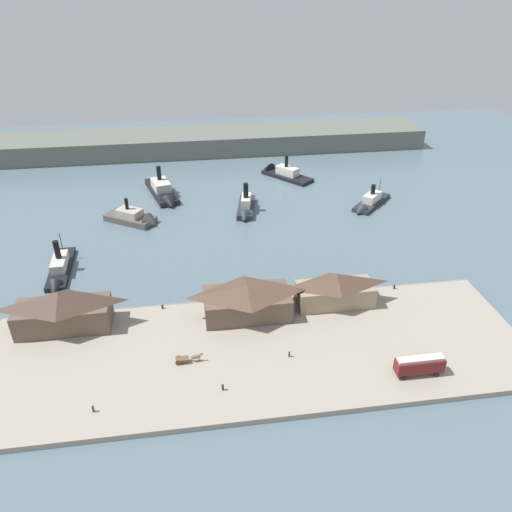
{
  "coord_description": "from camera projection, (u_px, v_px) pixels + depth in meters",
  "views": [
    {
      "loc": [
        -11.96,
        -98.88,
        68.56
      ],
      "look_at": [
        4.51,
        13.98,
        2.0
      ],
      "focal_mm": 34.88,
      "sensor_mm": 36.0,
      "label": 1
    }
  ],
  "objects": [
    {
      "name": "ground_plane",
      "position": [
        246.0,
        293.0,
        120.56
      ],
      "size": [
        320.0,
        320.0,
        0.0
      ],
      "primitive_type": "plane",
      "color": "slate"
    },
    {
      "name": "quay_promenade",
      "position": [
        260.0,
        351.0,
        101.45
      ],
      "size": [
        110.0,
        36.0,
        1.2
      ],
      "primitive_type": "cube",
      "color": "#9E9384",
      "rests_on": "ground"
    },
    {
      "name": "seawall_edge",
      "position": [
        248.0,
        300.0,
        117.23
      ],
      "size": [
        110.0,
        0.8,
        1.0
      ],
      "primitive_type": "cube",
      "color": "gray",
      "rests_on": "ground"
    },
    {
      "name": "ferry_shed_customs_shed",
      "position": [
        62.0,
        309.0,
        104.98
      ],
      "size": [
        19.93,
        8.51,
        9.24
      ],
      "color": "brown",
      "rests_on": "quay_promenade"
    },
    {
      "name": "ferry_shed_central_terminal",
      "position": [
        247.0,
        300.0,
        109.51
      ],
      "size": [
        19.26,
        10.35,
        7.63
      ],
      "color": "brown",
      "rests_on": "quay_promenade"
    },
    {
      "name": "ferry_shed_west_terminal",
      "position": [
        335.0,
        288.0,
        112.89
      ],
      "size": [
        17.83,
        7.53,
        8.07
      ],
      "color": "#998466",
      "rests_on": "quay_promenade"
    },
    {
      "name": "street_tram",
      "position": [
        420.0,
        364.0,
        93.79
      ],
      "size": [
        9.34,
        2.64,
        4.05
      ],
      "color": "maroon",
      "rests_on": "quay_promenade"
    },
    {
      "name": "horse_cart",
      "position": [
        188.0,
        358.0,
        97.41
      ],
      "size": [
        5.47,
        1.48,
        1.87
      ],
      "color": "brown",
      "rests_on": "quay_promenade"
    },
    {
      "name": "pedestrian_walking_west",
      "position": [
        223.0,
        387.0,
        91.03
      ],
      "size": [
        0.4,
        0.4,
        1.61
      ],
      "color": "#232328",
      "rests_on": "quay_promenade"
    },
    {
      "name": "pedestrian_walking_east",
      "position": [
        289.0,
        354.0,
        98.84
      ],
      "size": [
        0.37,
        0.37,
        1.51
      ],
      "color": "#4C3D33",
      "rests_on": "quay_promenade"
    },
    {
      "name": "pedestrian_near_east_shed",
      "position": [
        93.0,
        409.0,
        86.57
      ],
      "size": [
        0.4,
        0.4,
        1.62
      ],
      "color": "#4C3D33",
      "rests_on": "quay_promenade"
    },
    {
      "name": "mooring_post_center_west",
      "position": [
        162.0,
        307.0,
        112.96
      ],
      "size": [
        0.44,
        0.44,
        0.9
      ],
      "primitive_type": "cylinder",
      "color": "black",
      "rests_on": "quay_promenade"
    },
    {
      "name": "mooring_post_west",
      "position": [
        394.0,
        287.0,
        119.93
      ],
      "size": [
        0.44,
        0.44,
        0.9
      ],
      "primitive_type": "cylinder",
      "color": "black",
      "rests_on": "quay_promenade"
    },
    {
      "name": "ferry_approaching_west",
      "position": [
        164.0,
        193.0,
        169.86
      ],
      "size": [
        12.72,
        26.19,
        11.68
      ],
      "color": "black",
      "rests_on": "ground"
    },
    {
      "name": "ferry_moored_west",
      "position": [
        136.0,
        219.0,
        152.99
      ],
      "size": [
        17.81,
        14.71,
        9.68
      ],
      "color": "#514C47",
      "rests_on": "ground"
    },
    {
      "name": "ferry_moored_east",
      "position": [
        246.0,
        208.0,
        159.31
      ],
      "size": [
        8.1,
        18.71,
        10.84
      ],
      "color": "#23282D",
      "rests_on": "ground"
    },
    {
      "name": "ferry_departing_north",
      "position": [
        59.0,
        271.0,
        126.67
      ],
      "size": [
        5.78,
        22.48,
        10.16
      ],
      "color": "black",
      "rests_on": "ground"
    },
    {
      "name": "ferry_mid_harbor",
      "position": [
        280.0,
        173.0,
        187.63
      ],
      "size": [
        18.87,
        20.78,
        10.85
      ],
      "color": "black",
      "rests_on": "ground"
    },
    {
      "name": "ferry_approaching_east",
      "position": [
        368.0,
        204.0,
        163.11
      ],
      "size": [
        17.58,
        17.74,
        9.14
      ],
      "color": "#23282D",
      "rests_on": "ground"
    },
    {
      "name": "far_headland",
      "position": [
        213.0,
        141.0,
        212.55
      ],
      "size": [
        180.0,
        24.0,
        8.0
      ],
      "primitive_type": "cube",
      "color": "#60665B",
      "rests_on": "ground"
    }
  ]
}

